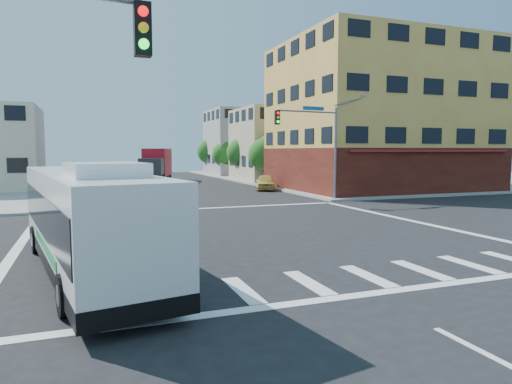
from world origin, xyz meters
name	(u,v)px	position (x,y,z in m)	size (l,w,h in m)	color
ground	(249,233)	(0.00, 0.00, 0.00)	(120.00, 120.00, 0.00)	black
sidewalk_ne	(396,176)	(35.00, 35.00, 0.07)	(50.00, 50.00, 0.15)	gray
corner_building_ne	(378,129)	(19.99, 18.48, 5.89)	(18.10, 15.44, 14.00)	gold
building_east_near	(285,145)	(16.98, 33.98, 4.51)	(12.06, 10.06, 9.00)	tan
building_east_far	(248,143)	(16.98, 47.98, 5.01)	(12.06, 10.06, 10.00)	gray
signal_mast_ne	(316,134)	(9.08, 10.62, 4.98)	(7.91, 1.13, 8.07)	slate
street_tree_a	(265,152)	(11.90, 27.92, 3.59)	(3.60, 3.60, 5.53)	#392515
street_tree_b	(242,151)	(11.90, 35.92, 3.75)	(3.80, 3.80, 5.79)	#392515
street_tree_c	(225,153)	(11.90, 43.92, 3.46)	(3.40, 3.40, 5.29)	#392515
street_tree_d	(210,150)	(11.90, 51.92, 3.88)	(4.00, 4.00, 6.03)	#392515
transit_bus	(87,218)	(-6.93, -4.59, 1.71)	(4.46, 12.04, 3.49)	black
box_truck	(156,166)	(1.07, 36.62, 1.95)	(5.14, 9.28, 4.02)	#27262B
parked_car	(265,182)	(9.20, 21.08, 0.74)	(1.75, 4.35, 1.48)	#D6B153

